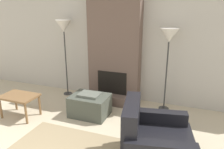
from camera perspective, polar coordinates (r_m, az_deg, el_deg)
wall_back at (r=5.16m, az=1.37°, el=7.76°), size 7.73×0.06×2.60m
fireplace at (r=4.99m, az=0.57°, el=6.48°), size 1.20×0.58×2.60m
ottoman at (r=4.55m, az=-5.80°, el=-7.94°), size 0.76×0.58×0.48m
armchair at (r=3.27m, az=10.51°, el=-17.91°), size 1.13×1.15×0.94m
side_table at (r=4.79m, az=-23.04°, el=-5.76°), size 0.71×0.48×0.46m
floor_lamp_left at (r=5.38m, az=-12.50°, el=11.60°), size 0.37×0.37×1.86m
floor_lamp_right at (r=4.56m, az=14.69°, el=9.17°), size 0.37×0.37×1.76m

